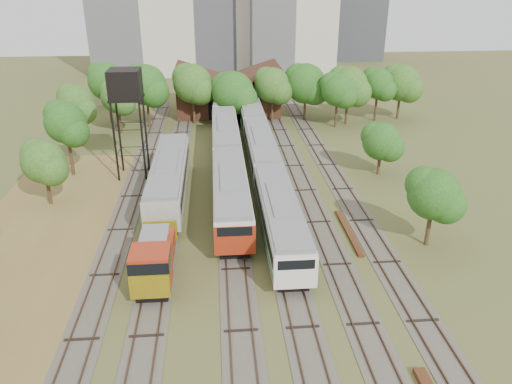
{
  "coord_description": "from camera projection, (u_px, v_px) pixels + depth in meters",
  "views": [
    {
      "loc": [
        -3.18,
        -22.42,
        21.2
      ],
      "look_at": [
        0.33,
        19.48,
        2.5
      ],
      "focal_mm": 35.0,
      "sensor_mm": 36.0,
      "label": 1
    }
  ],
  "objects": [
    {
      "name": "dry_grass_patch",
      "position": [
        11.0,
        299.0,
        35.17
      ],
      "size": [
        14.0,
        60.0,
        0.04
      ],
      "primitive_type": "cube",
      "color": "brown",
      "rests_on": "ground"
    },
    {
      "name": "old_grey_coach",
      "position": [
        169.0,
        178.0,
        49.84
      ],
      "size": [
        3.29,
        18.0,
        4.07
      ],
      "color": "black",
      "rests_on": "ground"
    },
    {
      "name": "tree_band_right",
      "position": [
        370.0,
        126.0,
        57.57
      ],
      "size": [
        5.09,
        39.29,
        7.9
      ],
      "color": "#382616",
      "rests_on": "ground"
    },
    {
      "name": "water_tower",
      "position": [
        125.0,
        87.0,
        52.41
      ],
      "size": [
        3.43,
        3.43,
        11.84
      ],
      "color": "black",
      "rests_on": "ground"
    },
    {
      "name": "railcar_rear",
      "position": [
        222.0,
        102.0,
        79.23
      ],
      "size": [
        3.11,
        16.08,
        3.85
      ],
      "color": "black",
      "rests_on": "ground"
    },
    {
      "name": "tree_band_left",
      "position": [
        57.0,
        129.0,
        53.89
      ],
      "size": [
        8.03,
        73.58,
        8.98
      ],
      "color": "#382616",
      "rests_on": "ground"
    },
    {
      "name": "ground",
      "position": [
        278.0,
        365.0,
        29.27
      ],
      "size": [
        240.0,
        240.0,
        0.0
      ],
      "primitive_type": "plane",
      "color": "#475123",
      "rests_on": "ground"
    },
    {
      "name": "tracks",
      "position": [
        242.0,
        192.0,
        51.97
      ],
      "size": [
        24.6,
        80.0,
        0.19
      ],
      "color": "#4C473D",
      "rests_on": "ground"
    },
    {
      "name": "railcar_red_set",
      "position": [
        228.0,
        162.0,
        54.13
      ],
      "size": [
        3.26,
        34.58,
        4.03
      ],
      "color": "black",
      "rests_on": "ground"
    },
    {
      "name": "maintenance_shed",
      "position": [
        228.0,
        94.0,
        80.8
      ],
      "size": [
        16.45,
        11.55,
        7.58
      ],
      "color": "#371E14",
      "rests_on": "ground"
    },
    {
      "name": "tower_far_right",
      "position": [
        358.0,
        2.0,
        126.33
      ],
      "size": [
        12.0,
        12.0,
        28.0
      ],
      "primitive_type": "cube",
      "color": "#3A3D41",
      "rests_on": "ground"
    },
    {
      "name": "rail_pile_far",
      "position": [
        349.0,
        232.0,
        43.9
      ],
      "size": [
        0.51,
        8.18,
        0.27
      ],
      "primitive_type": "cube",
      "color": "#552D18",
      "rests_on": "ground"
    },
    {
      "name": "railcar_green_set",
      "position": [
        261.0,
        151.0,
        58.04
      ],
      "size": [
        3.1,
        52.08,
        3.84
      ],
      "color": "black",
      "rests_on": "ground"
    },
    {
      "name": "tree_band_far",
      "position": [
        268.0,
        86.0,
        73.31
      ],
      "size": [
        46.85,
        9.83,
        9.14
      ],
      "color": "#382616",
      "rests_on": "ground"
    },
    {
      "name": "shunter_locomotive",
      "position": [
        154.0,
        261.0,
        36.47
      ],
      "size": [
        2.78,
        8.1,
        3.64
      ],
      "color": "black",
      "rests_on": "ground"
    }
  ]
}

